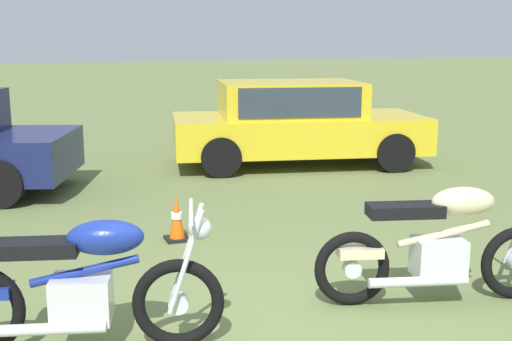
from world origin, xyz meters
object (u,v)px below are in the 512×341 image
Objects in this scene: motorcycle_cream at (440,245)px; traffic_cone at (177,220)px; motorcycle_blue at (82,285)px; car_yellow at (295,119)px.

traffic_cone is at bearing 138.82° from motorcycle_cream.
motorcycle_blue is at bearing -118.39° from traffic_cone.
motorcycle_cream is at bearing -90.56° from car_yellow.
motorcycle_cream is at bearing 12.40° from motorcycle_blue.
car_yellow reaches higher than traffic_cone.
car_yellow is at bearing 50.00° from traffic_cone.
motorcycle_cream is 6.09m from car_yellow.
motorcycle_blue is 0.99× the size of motorcycle_cream.
car_yellow is (1.36, 5.93, 0.31)m from motorcycle_cream.
motorcycle_blue is at bearing -167.77° from motorcycle_cream.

